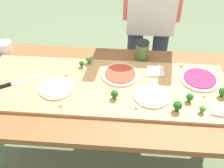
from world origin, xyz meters
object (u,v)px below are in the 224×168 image
at_px(broccoli_floret_front_left, 82,64).
at_px(broccoli_floret_front_right, 190,97).
at_px(pizza_slice_center, 219,110).
at_px(broccoli_floret_front_mid, 178,105).
at_px(pizza_whole_cheese_artichoke, 56,88).
at_px(cheese_crumble_f, 137,107).
at_px(cheese_crumble_e, 0,66).
at_px(broccoli_floret_back_left, 203,109).
at_px(cheese_crumble_b, 67,74).
at_px(prep_table, 111,99).
at_px(broccoli_floret_center_right, 223,92).
at_px(pizza_whole_tomato_red, 120,74).
at_px(cheese_crumble_c, 182,65).
at_px(pizza_whole_white_garlic, 151,95).
at_px(cheese_crumble_a, 205,95).
at_px(broccoli_floret_back_mid, 115,94).
at_px(sauce_jar, 142,51).
at_px(cook_center, 152,3).
at_px(pizza_whole_beet_magenta, 200,79).
at_px(pizza_slice_far_left, 156,71).
at_px(cheese_crumble_d, 61,105).
at_px(flour_cup, 5,48).
at_px(broccoli_floret_center_left, 89,59).

bearing_deg(broccoli_floret_front_left, broccoli_floret_front_right, -22.09).
xyz_separation_m(pizza_slice_center, broccoli_floret_front_right, (-0.15, 0.06, 0.03)).
relative_size(broccoli_floret_front_mid, broccoli_floret_front_left, 1.44).
bearing_deg(pizza_whole_cheese_artichoke, pizza_slice_center, -6.49).
bearing_deg(cheese_crumble_f, cheese_crumble_e, 161.34).
bearing_deg(cheese_crumble_e, pizza_slice_center, -12.23).
bearing_deg(broccoli_floret_back_left, cheese_crumble_b, 161.93).
distance_m(pizza_slice_center, broccoli_floret_front_mid, 0.23).
distance_m(prep_table, broccoli_floret_center_right, 0.65).
relative_size(pizza_whole_tomato_red, cheese_crumble_c, 12.00).
distance_m(pizza_whole_white_garlic, cheese_crumble_b, 0.54).
bearing_deg(broccoli_floret_front_right, cheese_crumble_a, 26.44).
relative_size(pizza_whole_white_garlic, broccoli_floret_back_mid, 3.55).
bearing_deg(broccoli_floret_front_right, cheese_crumble_f, -165.74).
height_order(cheese_crumble_c, sauce_jar, sauce_jar).
xyz_separation_m(broccoli_floret_front_mid, cheese_crumble_c, (0.07, 0.40, -0.03)).
bearing_deg(broccoli_floret_back_mid, broccoli_floret_front_mid, -11.33).
bearing_deg(pizza_whole_tomato_red, cheese_crumble_e, 178.18).
xyz_separation_m(prep_table, broccoli_floret_front_mid, (0.37, -0.18, 0.15)).
height_order(pizza_whole_tomato_red, pizza_whole_cheese_artichoke, same).
xyz_separation_m(broccoli_floret_back_mid, cook_center, (0.21, 0.75, 0.20)).
bearing_deg(pizza_slice_center, pizza_whole_tomato_red, 154.40).
relative_size(pizza_whole_white_garlic, broccoli_floret_front_mid, 3.05).
distance_m(pizza_whole_cheese_artichoke, sauce_jar, 0.62).
xyz_separation_m(pizza_whole_beet_magenta, pizza_slice_far_left, (-0.26, 0.05, -0.00)).
height_order(cheese_crumble_b, sauce_jar, sauce_jar).
distance_m(pizza_whole_cheese_artichoke, broccoli_floret_front_right, 0.76).
height_order(broccoli_floret_back_left, cheese_crumble_f, broccoli_floret_back_left).
relative_size(pizza_whole_beet_magenta, broccoli_floret_front_mid, 3.54).
xyz_separation_m(cheese_crumble_d, flour_cup, (-0.51, 0.51, 0.00)).
bearing_deg(broccoli_floret_front_right, pizza_slice_far_left, 124.99).
xyz_separation_m(pizza_whole_tomato_red, broccoli_floret_front_mid, (0.32, -0.28, 0.03)).
bearing_deg(flour_cup, pizza_slice_center, -19.50).
bearing_deg(cheese_crumble_c, flour_cup, 175.26).
bearing_deg(cook_center, pizza_whole_tomato_red, -109.51).
xyz_separation_m(broccoli_floret_front_right, sauce_jar, (-0.26, 0.41, 0.02)).
distance_m(broccoli_floret_front_left, broccoli_floret_front_right, 0.70).
relative_size(cheese_crumble_a, cheese_crumble_e, 1.10).
relative_size(prep_table, broccoli_floret_front_mid, 25.77).
bearing_deg(pizza_whole_beet_magenta, pizza_whole_cheese_artichoke, -169.83).
bearing_deg(broccoli_floret_back_mid, cheese_crumble_f, -27.31).
relative_size(pizza_slice_far_left, broccoli_floret_center_right, 1.70).
height_order(broccoli_floret_center_left, broccoli_floret_back_mid, broccoli_floret_back_mid).
relative_size(cheese_crumble_b, cook_center, 0.01).
bearing_deg(broccoli_floret_front_right, broccoli_floret_front_mid, -134.46).
distance_m(broccoli_floret_center_left, flour_cup, 0.62).
bearing_deg(broccoli_floret_center_left, broccoli_floret_back_mid, -58.79).
xyz_separation_m(broccoli_floret_back_mid, cheese_crumble_e, (-0.76, 0.23, -0.03)).
distance_m(pizza_whole_beet_magenta, broccoli_floret_front_left, 0.74).
xyz_separation_m(pizza_whole_beet_magenta, broccoli_floret_front_left, (-0.73, 0.07, 0.02)).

